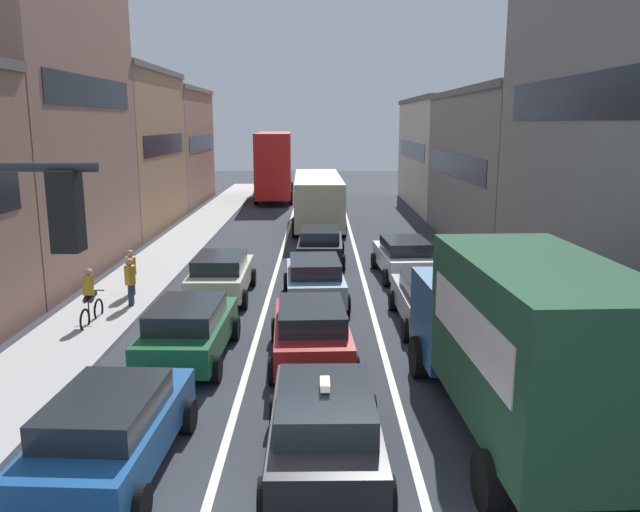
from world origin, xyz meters
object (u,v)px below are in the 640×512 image
sedan_right_lane_behind_truck (433,299)px  cyclist_on_sidewalk (92,298)px  removalist_box_truck (520,337)px  sedan_left_lane_third (223,274)px  wagon_right_lane_far (406,257)px  sedan_left_lane_front (112,429)px  bus_far_queue_secondary (276,162)px  wagon_left_lane_second (190,329)px  pedestrian_far_sidewalk (132,280)px  sedan_centre_lane_second (313,330)px  hatchback_centre_lane_third (316,279)px  coupe_centre_lane_fourth (322,244)px  bus_mid_queue_primary (319,196)px  pedestrian_near_kerb (133,271)px  taxi_centre_lane_front (326,425)px

sedan_right_lane_behind_truck → cyclist_on_sidewalk: 9.90m
removalist_box_truck → sedan_left_lane_third: size_ratio=1.81×
sedan_right_lane_behind_truck → wagon_right_lane_far: 5.96m
sedan_left_lane_front → bus_far_queue_secondary: bearing=2.6°
wagon_left_lane_second → cyclist_on_sidewalk: size_ratio=2.50×
sedan_left_lane_third → pedestrian_far_sidewalk: size_ratio=2.60×
removalist_box_truck → sedan_centre_lane_second: removalist_box_truck is taller
hatchback_centre_lane_third → sedan_right_lane_behind_truck: 4.21m
pedestrian_far_sidewalk → sedan_centre_lane_second: bearing=-46.5°
hatchback_centre_lane_third → sedan_left_lane_front: bearing=159.2°
removalist_box_truck → wagon_left_lane_second: size_ratio=1.80×
sedan_centre_lane_second → coupe_centre_lane_fourth: bearing=-4.0°
removalist_box_truck → bus_mid_queue_primary: size_ratio=0.74×
hatchback_centre_lane_third → bus_mid_queue_primary: (0.04, 15.29, 0.96)m
sedan_left_lane_front → bus_far_queue_secondary: (0.03, 39.13, 2.03)m
sedan_right_lane_behind_truck → pedestrian_near_kerb: size_ratio=2.61×
cyclist_on_sidewalk → pedestrian_far_sidewalk: cyclist_on_sidewalk is taller
wagon_left_lane_second → pedestrian_far_sidewalk: size_ratio=2.61×
coupe_centre_lane_fourth → wagon_right_lane_far: bearing=-126.9°
bus_mid_queue_primary → wagon_right_lane_far: bearing=-165.5°
removalist_box_truck → hatchback_centre_lane_third: size_ratio=1.78×
taxi_centre_lane_front → pedestrian_far_sidewalk: same height
coupe_centre_lane_fourth → cyclist_on_sidewalk: size_ratio=2.50×
wagon_left_lane_second → wagon_right_lane_far: (6.51, 8.76, 0.00)m
bus_far_queue_secondary → hatchback_centre_lane_third: bearing=-175.6°
removalist_box_truck → bus_mid_queue_primary: removalist_box_truck is taller
taxi_centre_lane_front → bus_far_queue_secondary: bearing=4.4°
removalist_box_truck → hatchback_centre_lane_third: removalist_box_truck is taller
sedan_left_lane_third → sedan_right_lane_behind_truck: bearing=-115.3°
wagon_left_lane_second → hatchback_centre_lane_third: 6.09m
wagon_left_lane_second → wagon_right_lane_far: size_ratio=0.98×
cyclist_on_sidewalk → pedestrian_far_sidewalk: (0.65, 1.77, 0.10)m
wagon_left_lane_second → pedestrian_far_sidewalk: 5.19m
removalist_box_truck → pedestrian_far_sidewalk: (-9.65, 8.38, -1.03)m
sedan_centre_lane_second → removalist_box_truck: bearing=-138.0°
removalist_box_truck → pedestrian_far_sidewalk: removalist_box_truck is taller
wagon_right_lane_far → sedan_left_lane_front: bearing=150.4°
hatchback_centre_lane_third → bus_far_queue_secondary: (-3.31, 28.59, 2.03)m
sedan_left_lane_third → pedestrian_near_kerb: (-3.00, -0.11, 0.15)m
taxi_centre_lane_front → sedan_centre_lane_second: taxi_centre_lane_front is taller
taxi_centre_lane_front → sedan_left_lane_front: bearing=91.8°
removalist_box_truck → wagon_right_lane_far: bearing=-1.1°
taxi_centre_lane_front → wagon_left_lane_second: taxi_centre_lane_front is taller
cyclist_on_sidewalk → pedestrian_far_sidewalk: bearing=-18.4°
wagon_left_lane_second → wagon_right_lane_far: 10.91m
coupe_centre_lane_fourth → sedan_left_lane_third: bearing=149.3°
bus_mid_queue_primary → sedan_left_lane_third: bearing=166.1°
sedan_left_lane_third → bus_mid_queue_primary: 15.07m
wagon_left_lane_second → bus_far_queue_secondary: bearing=1.5°
sedan_left_lane_front → coupe_centre_lane_fourth: same height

